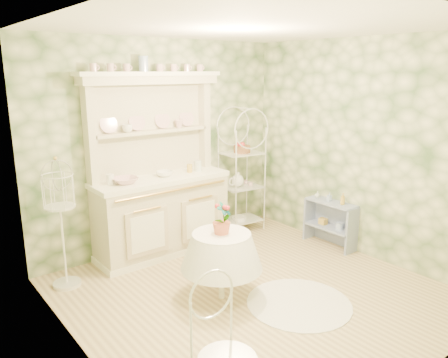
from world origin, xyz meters
TOP-DOWN VIEW (x-y plane):
  - floor at (0.00, 0.00)m, footprint 3.60×3.60m
  - ceiling at (0.00, 0.00)m, footprint 3.60×3.60m
  - wall_left at (-1.80, 0.00)m, footprint 3.60×3.60m
  - wall_right at (1.80, 0.00)m, footprint 3.60×3.60m
  - wall_back at (0.00, 1.80)m, footprint 3.60×3.60m
  - wall_front at (0.00, -1.80)m, footprint 3.60×3.60m
  - kitchen_dresser at (-0.20, 1.52)m, footprint 1.87×0.61m
  - bakers_rack at (1.15, 1.53)m, footprint 0.63×0.49m
  - side_shelf at (1.68, 0.32)m, footprint 0.29×0.70m
  - round_table at (-0.34, 0.11)m, footprint 0.73×0.73m
  - birdcage_stand at (-1.51, 1.39)m, footprint 0.31×0.31m
  - floor_basket at (0.31, 0.98)m, footprint 0.36×0.36m
  - lace_rug at (0.20, -0.47)m, footprint 1.40×1.40m
  - bowl_floral at (-0.70, 1.49)m, footprint 0.32×0.32m
  - bowl_white at (-0.15, 1.52)m, footprint 0.26×0.26m
  - cup_left at (-0.54, 1.68)m, footprint 0.16×0.16m
  - cup_right at (0.19, 1.68)m, footprint 0.14×0.14m
  - potted_geranium at (-0.32, 0.10)m, footprint 0.19×0.15m
  - bottle_amber at (1.68, 0.15)m, footprint 0.07×0.07m
  - bottle_blue at (1.68, 0.36)m, footprint 0.06×0.06m
  - bottle_glass at (1.67, 0.56)m, footprint 0.09×0.09m

SIDE VIEW (x-z plane):
  - floor at x=0.00m, z-range 0.00..0.00m
  - lace_rug at x=0.20m, z-range 0.00..0.01m
  - floor_basket at x=0.31m, z-range 0.00..0.20m
  - side_shelf at x=1.68m, z-range 0.00..0.58m
  - round_table at x=-0.34m, z-range 0.00..0.61m
  - bottle_glass at x=1.67m, z-range 0.60..0.69m
  - bottle_blue at x=1.68m, z-range 0.60..0.71m
  - birdcage_stand at x=-1.51m, z-range 0.00..1.33m
  - bottle_amber at x=1.68m, z-range 0.60..0.76m
  - potted_geranium at x=-0.32m, z-range 0.69..1.01m
  - bakers_rack at x=1.15m, z-range 0.00..1.88m
  - bowl_floral at x=-0.70m, z-range 0.98..1.05m
  - bowl_white at x=-0.15m, z-range 0.98..1.05m
  - kitchen_dresser at x=-0.20m, z-range 0.00..2.29m
  - wall_left at x=-1.80m, z-range 1.35..1.35m
  - wall_right at x=1.80m, z-range 1.35..1.35m
  - wall_back at x=0.00m, z-range 1.35..1.35m
  - wall_front at x=0.00m, z-range 1.35..1.35m
  - cup_left at x=-0.54m, z-range 1.56..1.66m
  - cup_right at x=0.19m, z-range 1.56..1.66m
  - ceiling at x=0.00m, z-range 2.70..2.70m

